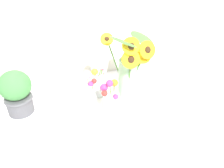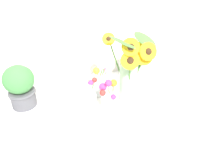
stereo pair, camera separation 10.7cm
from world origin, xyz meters
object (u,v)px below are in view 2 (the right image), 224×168
serving_tray (112,104)px  vase_small_center (109,99)px  mason_jar_sunflowers (131,72)px  potted_plant (20,86)px  vase_bulb_right (89,93)px  vase_small_back (100,82)px

serving_tray → vase_small_center: bearing=-116.2°
mason_jar_sunflowers → potted_plant: bearing=171.6°
serving_tray → potted_plant: size_ratio=2.12×
mason_jar_sunflowers → vase_bulb_right: mason_jar_sunflowers is taller
mason_jar_sunflowers → potted_plant: size_ratio=1.63×
mason_jar_sunflowers → vase_bulb_right: size_ratio=1.91×
mason_jar_sunflowers → vase_small_back: size_ratio=1.88×
vase_small_back → potted_plant: size_ratio=0.87×
mason_jar_sunflowers → potted_plant: 0.55m
potted_plant → vase_small_back: bearing=-0.3°
vase_small_center → potted_plant: size_ratio=0.74×
serving_tray → vase_small_center: size_ratio=2.85×
vase_bulb_right → vase_small_back: vase_small_back is taller
vase_bulb_right → potted_plant: size_ratio=0.85×
vase_small_center → vase_bulb_right: bearing=137.8°
vase_bulb_right → vase_small_back: 0.10m
potted_plant → serving_tray: bearing=-12.6°
serving_tray → vase_bulb_right: vase_bulb_right is taller
serving_tray → potted_plant: bearing=167.4°
vase_bulb_right → vase_small_back: (0.07, 0.07, 0.01)m
vase_small_back → potted_plant: 0.40m
vase_small_center → potted_plant: 0.45m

